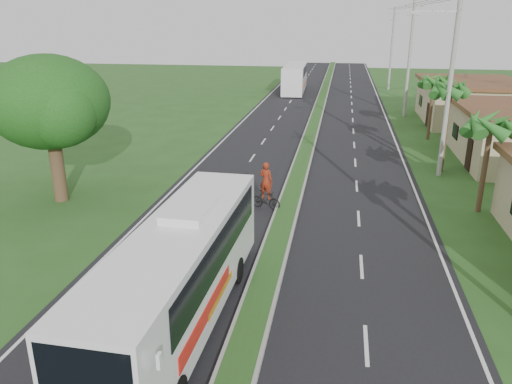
# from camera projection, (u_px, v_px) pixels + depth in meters

# --- Properties ---
(ground) EXTENTS (180.00, 180.00, 0.00)m
(ground) POSITION_uv_depth(u_px,v_px,m) (250.00, 333.00, 15.27)
(ground) COLOR #274C1B
(ground) RESTS_ON ground
(road_asphalt) EXTENTS (14.00, 160.00, 0.02)m
(road_asphalt) POSITION_uv_depth(u_px,v_px,m) (303.00, 160.00, 33.88)
(road_asphalt) COLOR black
(road_asphalt) RESTS_ON ground
(median_strip) EXTENTS (1.20, 160.00, 0.18)m
(median_strip) POSITION_uv_depth(u_px,v_px,m) (303.00, 159.00, 33.85)
(median_strip) COLOR gray
(median_strip) RESTS_ON ground
(lane_edge_left) EXTENTS (0.12, 160.00, 0.01)m
(lane_edge_left) POSITION_uv_depth(u_px,v_px,m) (207.00, 156.00, 34.95)
(lane_edge_left) COLOR silver
(lane_edge_left) RESTS_ON ground
(lane_edge_right) EXTENTS (0.12, 160.00, 0.01)m
(lane_edge_right) POSITION_uv_depth(u_px,v_px,m) (405.00, 165.00, 32.81)
(lane_edge_right) COLOR silver
(lane_edge_right) RESTS_ON ground
(shop_far) EXTENTS (8.60, 11.60, 3.82)m
(shop_far) POSITION_uv_depth(u_px,v_px,m) (470.00, 101.00, 45.90)
(shop_far) COLOR tan
(shop_far) RESTS_ON ground
(palm_verge_b) EXTENTS (2.40, 2.40, 5.05)m
(palm_verge_b) POSITION_uv_depth(u_px,v_px,m) (491.00, 125.00, 23.50)
(palm_verge_b) COLOR #473321
(palm_verge_b) RESTS_ON ground
(palm_verge_c) EXTENTS (2.40, 2.40, 5.85)m
(palm_verge_c) POSITION_uv_depth(u_px,v_px,m) (451.00, 89.00, 29.86)
(palm_verge_c) COLOR #473321
(palm_verge_c) RESTS_ON ground
(palm_verge_d) EXTENTS (2.40, 2.40, 5.25)m
(palm_verge_d) POSITION_uv_depth(u_px,v_px,m) (434.00, 81.00, 38.34)
(palm_verge_d) COLOR #473321
(palm_verge_d) RESTS_ON ground
(shade_tree) EXTENTS (6.30, 6.00, 7.54)m
(shade_tree) POSITION_uv_depth(u_px,v_px,m) (47.00, 105.00, 24.88)
(shade_tree) COLOR #473321
(shade_tree) RESTS_ON ground
(utility_pole_b) EXTENTS (3.20, 0.28, 12.00)m
(utility_pole_b) POSITION_uv_depth(u_px,v_px,m) (451.00, 71.00, 28.61)
(utility_pole_b) COLOR gray
(utility_pole_b) RESTS_ON ground
(utility_pole_c) EXTENTS (1.60, 0.28, 11.00)m
(utility_pole_c) POSITION_uv_depth(u_px,v_px,m) (410.00, 57.00, 47.41)
(utility_pole_c) COLOR gray
(utility_pole_c) RESTS_ON ground
(utility_pole_d) EXTENTS (1.60, 0.28, 10.50)m
(utility_pole_d) POSITION_uv_depth(u_px,v_px,m) (392.00, 48.00, 66.11)
(utility_pole_d) COLOR gray
(utility_pole_d) RESTS_ON ground
(coach_bus_main) EXTENTS (2.61, 11.14, 3.58)m
(coach_bus_main) POSITION_uv_depth(u_px,v_px,m) (181.00, 268.00, 15.10)
(coach_bus_main) COLOR white
(coach_bus_main) RESTS_ON ground
(coach_bus_far) EXTENTS (2.93, 11.91, 3.45)m
(coach_bus_far) POSITION_uv_depth(u_px,v_px,m) (295.00, 77.00, 64.99)
(coach_bus_far) COLOR white
(coach_bus_far) RESTS_ON ground
(motorcyclist) EXTENTS (1.63, 0.89, 2.45)m
(motorcyclist) POSITION_uv_depth(u_px,v_px,m) (266.00, 191.00, 24.97)
(motorcyclist) COLOR black
(motorcyclist) RESTS_ON ground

